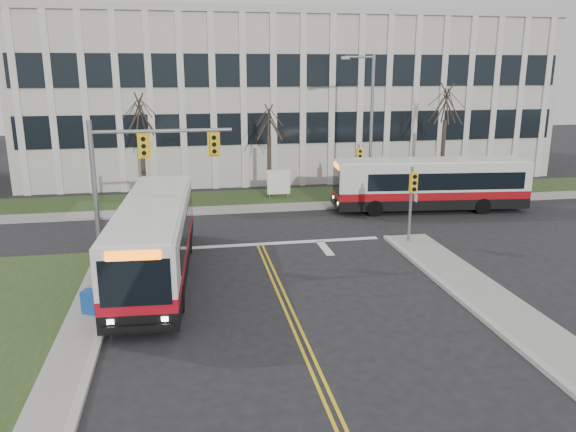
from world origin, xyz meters
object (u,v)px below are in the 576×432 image
Objects in this scene: directory_sign at (279,182)px; newspaper_box_blue at (91,303)px; bus_cross at (430,186)px; bus_main at (155,241)px; streetlight at (369,120)px.

directory_sign is 18.87m from newspaper_box_blue.
bus_main is at bearing -55.82° from bus_cross.
streetlight is at bearing 66.31° from newspaper_box_blue.
bus_cross is at bearing -27.15° from directory_sign.
newspaper_box_blue is (-14.83, -15.11, -4.72)m from streetlight.
streetlight reaches higher than bus_cross.
streetlight reaches higher than bus_main.
bus_main is (-7.21, -12.89, 0.38)m from directory_sign.
bus_main reaches higher than newspaper_box_blue.
newspaper_box_blue is at bearing -119.54° from directory_sign.
bus_cross reaches higher than directory_sign.
streetlight is at bearing -130.24° from bus_cross.
bus_cross is 21.52m from newspaper_box_blue.
newspaper_box_blue is at bearing -134.47° from streetlight.
bus_cross is (8.49, -4.36, 0.35)m from directory_sign.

